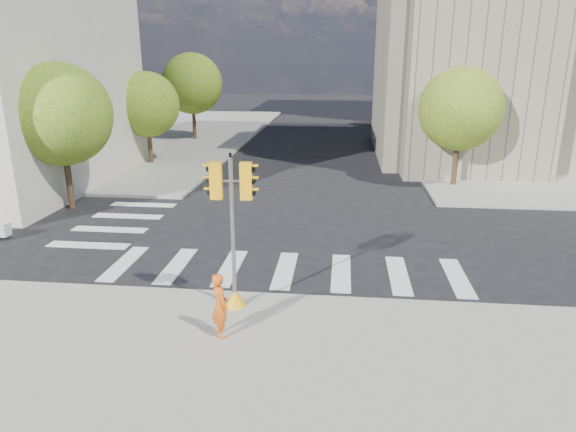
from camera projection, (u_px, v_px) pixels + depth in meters
The scene contains 14 objects.
ground at pixel (294, 248), 18.41m from camera, with size 160.00×160.00×0.00m, color black.
sidewalk_far_right at pixel (573, 142), 41.05m from camera, with size 28.00×40.00×0.15m, color gray.
sidewalk_far_left at pixel (96, 134), 45.11m from camera, with size 28.00×40.00×0.15m, color gray.
civic_building at pixel (565, 46), 32.83m from camera, with size 26.00×16.00×19.39m.
tree_lw_near at pixel (60, 115), 22.03m from camera, with size 4.40×4.40×6.41m.
tree_lw_mid at pixel (147, 105), 31.66m from camera, with size 4.00×4.00×5.77m.
tree_lw_far at pixel (192, 84), 40.93m from camera, with size 4.80×4.80×6.95m.
tree_re_near at pixel (460, 109), 25.94m from camera, with size 4.20×4.20×6.16m.
tree_re_mid at pixel (426, 89), 37.25m from camera, with size 4.60×4.60×6.66m.
tree_re_far at pixel (407, 87), 48.79m from camera, with size 4.00×4.00×5.88m.
lamp_near at pixel (455, 93), 29.54m from camera, with size 0.35×0.18×8.11m.
lamp_far at pixel (421, 82), 42.83m from camera, with size 0.35×0.18×8.11m.
traffic_signal at pixel (233, 245), 13.33m from camera, with size 1.07×0.56×4.17m.
photographer at pixel (220, 305), 12.14m from camera, with size 0.59×0.39×1.61m, color #E45B15.
Camera 1 is at (1.62, -17.16, 6.57)m, focal length 32.00 mm.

